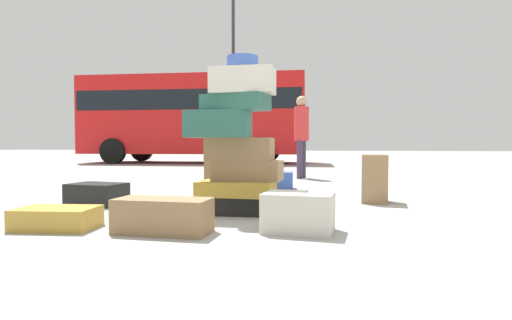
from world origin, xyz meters
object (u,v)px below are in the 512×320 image
at_px(suitcase_black_foreground_near, 97,194).
at_px(suitcase_cream_left_side, 299,212).
at_px(lamp_post, 233,51).
at_px(parked_bus, 195,114).
at_px(suitcase_tan_behind_tower, 57,218).
at_px(suitcase_tower, 238,148).
at_px(suitcase_brown_upright_blue, 163,216).
at_px(suitcase_brown_white_trunk, 217,175).
at_px(person_bearded_onlooker, 302,130).
at_px(suitcase_navy_foreground_far, 270,180).
at_px(suitcase_brown_right_side, 375,179).

xyz_separation_m(suitcase_black_foreground_near, suitcase_cream_left_side, (2.41, -0.94, 0.03)).
xyz_separation_m(suitcase_cream_left_side, lamp_post, (-3.58, 11.08, 3.94)).
bearing_deg(parked_bus, suitcase_tan_behind_tower, -79.68).
xyz_separation_m(suitcase_tower, suitcase_brown_upright_blue, (-0.35, -0.96, -0.53)).
distance_m(suitcase_cream_left_side, suitcase_brown_white_trunk, 1.84).
relative_size(suitcase_tan_behind_tower, lamp_post, 0.10).
relative_size(suitcase_black_foreground_near, parked_bus, 0.07).
distance_m(person_bearded_onlooker, parked_bus, 7.66).
distance_m(suitcase_brown_white_trunk, suitcase_brown_upright_blue, 1.72).
bearing_deg(parked_bus, suitcase_brown_upright_blue, -75.40).
relative_size(suitcase_brown_upright_blue, person_bearded_onlooker, 0.44).
relative_size(suitcase_tower, suitcase_navy_foreground_far, 2.20).
bearing_deg(lamp_post, parked_bus, 179.13).
bearing_deg(suitcase_navy_foreground_far, lamp_post, 104.14).
height_order(suitcase_brown_right_side, suitcase_tan_behind_tower, suitcase_brown_right_side).
height_order(suitcase_brown_upright_blue, person_bearded_onlooker, person_bearded_onlooker).
xyz_separation_m(suitcase_brown_upright_blue, lamp_post, (-2.55, 11.34, 3.96)).
height_order(suitcase_navy_foreground_far, suitcase_brown_upright_blue, suitcase_brown_upright_blue).
height_order(suitcase_brown_white_trunk, person_bearded_onlooker, person_bearded_onlooker).
bearing_deg(lamp_post, suitcase_tan_behind_tower, -81.86).
height_order(suitcase_tower, suitcase_brown_upright_blue, suitcase_tower).
distance_m(suitcase_tower, suitcase_brown_white_trunk, 0.94).
distance_m(suitcase_brown_upright_blue, parked_bus, 12.18).
bearing_deg(suitcase_black_foreground_near, suitcase_brown_white_trunk, 27.57).
height_order(suitcase_black_foreground_near, lamp_post, lamp_post).
xyz_separation_m(suitcase_brown_white_trunk, lamp_post, (-2.45, 9.64, 3.77)).
distance_m(suitcase_tower, suitcase_tan_behind_tower, 1.71).
bearing_deg(suitcase_tower, suitcase_cream_left_side, -45.55).
distance_m(suitcase_brown_white_trunk, person_bearded_onlooker, 3.70).
relative_size(suitcase_tower, suitcase_cream_left_side, 2.89).
height_order(suitcase_tan_behind_tower, lamp_post, lamp_post).
distance_m(suitcase_cream_left_side, lamp_post, 12.29).
distance_m(suitcase_tan_behind_tower, person_bearded_onlooker, 5.59).
distance_m(suitcase_tower, suitcase_cream_left_side, 1.10).
xyz_separation_m(suitcase_black_foreground_near, suitcase_brown_white_trunk, (1.28, 0.50, 0.20)).
bearing_deg(suitcase_tan_behind_tower, parked_bus, 97.59).
relative_size(suitcase_tower, suitcase_brown_white_trunk, 2.41).
bearing_deg(person_bearded_onlooker, suitcase_cream_left_side, 17.65).
relative_size(suitcase_navy_foreground_far, suitcase_brown_white_trunk, 1.10).
relative_size(suitcase_tan_behind_tower, person_bearded_onlooker, 0.37).
xyz_separation_m(suitcase_navy_foreground_far, lamp_post, (-2.81, 8.06, 3.97)).
bearing_deg(suitcase_cream_left_side, person_bearded_onlooker, 99.79).
xyz_separation_m(suitcase_navy_foreground_far, person_bearded_onlooker, (0.29, 2.01, 0.86)).
height_order(suitcase_brown_upright_blue, parked_bus, parked_bus).
bearing_deg(suitcase_brown_upright_blue, suitcase_tower, 70.20).
height_order(suitcase_brown_right_side, suitcase_brown_upright_blue, suitcase_brown_right_side).
bearing_deg(person_bearded_onlooker, suitcase_black_foreground_near, -13.17).
distance_m(suitcase_cream_left_side, person_bearded_onlooker, 5.11).
height_order(suitcase_tower, suitcase_black_foreground_near, suitcase_tower).
relative_size(suitcase_brown_right_side, lamp_post, 0.09).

